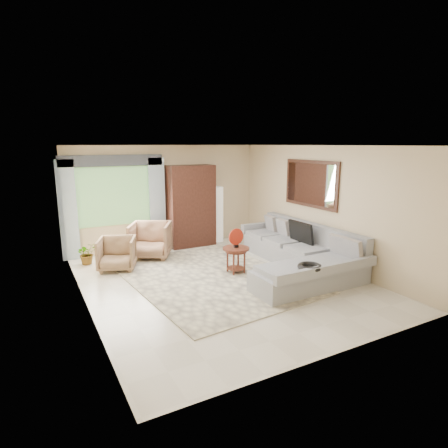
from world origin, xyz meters
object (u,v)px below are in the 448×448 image
sectional_sofa (299,257)px  armchair_left (117,254)px  armchair_right (151,240)px  potted_plant (87,253)px  floor_lamp (217,214)px  tv_screen (301,232)px  armoire (191,206)px  coffee_table (236,260)px

sectional_sofa → armchair_left: (-3.41, 1.84, 0.06)m
armchair_right → potted_plant: size_ratio=1.89×
sectional_sofa → floor_lamp: floor_lamp is taller
potted_plant → tv_screen: bearing=-28.2°
tv_screen → sectional_sofa: bearing=-131.8°
armoire → floor_lamp: bearing=4.3°
sectional_sofa → armchair_left: 3.88m
sectional_sofa → armchair_right: 3.44m
armchair_right → floor_lamp: 2.19m
tv_screen → armchair_right: 3.47m
armchair_right → floor_lamp: (2.08, 0.61, 0.33)m
potted_plant → armoire: bearing=7.5°
armoire → floor_lamp: 0.86m
tv_screen → armchair_left: tv_screen is taller
floor_lamp → armoire: bearing=-175.7°
armchair_right → armoire: bearing=52.2°
floor_lamp → potted_plant: bearing=-173.2°
armchair_right → sectional_sofa: bearing=-14.1°
sectional_sofa → armoire: (-1.23, 2.90, 0.77)m
coffee_table → armchair_left: 2.53m
coffee_table → armchair_left: size_ratio=0.72×
potted_plant → armchair_left: bearing=-54.1°
sectional_sofa → armoire: armoire is taller
floor_lamp → armchair_right: bearing=-163.6°
coffee_table → armchair_right: bearing=122.2°
armchair_left → tv_screen: bearing=-1.1°
sectional_sofa → tv_screen: size_ratio=4.68×
potted_plant → floor_lamp: (3.48, 0.41, 0.51)m
tv_screen → floor_lamp: bearing=104.8°
armchair_left → potted_plant: size_ratio=1.57×
coffee_table → armoire: armoire is taller
coffee_table → sectional_sofa: bearing=-18.3°
coffee_table → armchair_right: armchair_right is taller
tv_screen → coffee_table: (-1.57, 0.13, -0.43)m
sectional_sofa → tv_screen: bearing=48.2°
coffee_table → potted_plant: 3.36m
sectional_sofa → potted_plant: (-3.92, 2.54, -0.04)m
tv_screen → floor_lamp: (-0.70, 2.66, 0.03)m
armchair_left → coffee_table: bearing=-12.2°
sectional_sofa → armchair_left: sectional_sofa is taller
armchair_left → armoire: armoire is taller
tv_screen → armchair_right: (-2.78, 2.05, -0.30)m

